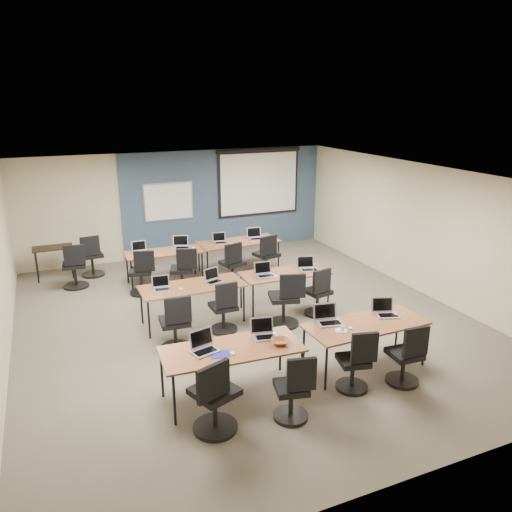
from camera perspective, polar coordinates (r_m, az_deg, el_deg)
name	(u,v)px	position (r m, az deg, el deg)	size (l,w,h in m)	color
floor	(245,320)	(9.43, -1.26, -7.32)	(8.00, 9.00, 0.02)	#6B6354
ceiling	(244,176)	(8.64, -1.39, 9.13)	(8.00, 9.00, 0.02)	white
wall_back	(179,204)	(13.10, -8.74, 5.88)	(8.00, 0.04, 2.70)	beige
wall_front	(412,373)	(5.37, 17.40, -12.61)	(8.00, 0.04, 2.70)	beige
wall_right	(421,229)	(11.02, 18.39, 2.94)	(0.04, 9.00, 2.70)	beige
blue_accent_panel	(225,201)	(13.43, -3.52, 6.34)	(5.50, 0.04, 2.70)	#3D5977
whiteboard	(169,202)	(12.94, -9.96, 6.13)	(1.28, 0.03, 0.98)	#B2B4B6
projector_screen	(259,179)	(13.62, 0.34, 8.83)	(2.40, 0.10, 1.82)	black
training_table_front_left	(232,351)	(6.92, -2.78, -10.78)	(1.93, 0.80, 0.73)	brown
training_table_front_right	(366,326)	(7.78, 12.45, -7.83)	(1.87, 0.78, 0.73)	brown
training_table_mid_left	(192,288)	(9.14, -7.30, -3.62)	(1.87, 0.78, 0.73)	brown
training_table_mid_right	(285,275)	(9.75, 3.36, -2.14)	(1.74, 0.73, 0.73)	#A46538
training_table_back_left	(164,254)	(11.23, -10.46, 0.28)	(1.68, 0.70, 0.73)	brown
training_table_back_right	(239,243)	(11.83, -1.99, 1.50)	(1.90, 0.79, 0.73)	brown
laptop_0	(204,346)	(6.85, -6.01, -10.18)	(0.35, 0.30, 0.27)	#A4A4AE
mouse_0	(233,353)	(6.75, -2.68, -11.04)	(0.06, 0.09, 0.03)	white
task_chair_0	(215,402)	(6.37, -4.77, -16.26)	(0.59, 0.57, 1.04)	black
laptop_1	(264,332)	(7.18, 0.94, -8.71)	(0.34, 0.29, 0.26)	#ACACAE
mouse_1	(286,337)	(7.16, 3.40, -9.26)	(0.06, 0.10, 0.04)	white
task_chair_1	(294,393)	(6.60, 4.34, -15.39)	(0.46, 0.46, 0.95)	black
laptop_2	(328,318)	(7.67, 8.22, -7.06)	(0.36, 0.31, 0.27)	#B4B4B4
mouse_2	(350,328)	(7.55, 10.73, -8.08)	(0.05, 0.09, 0.03)	white
task_chair_2	(356,366)	(7.30, 11.33, -12.19)	(0.46, 0.46, 0.95)	black
laptop_3	(386,311)	(8.10, 14.58, -6.10)	(0.34, 0.29, 0.26)	#AEAFBB
mouse_3	(395,315)	(8.14, 15.62, -6.48)	(0.06, 0.10, 0.03)	white
task_chair_3	(407,360)	(7.61, 16.83, -11.27)	(0.48, 0.48, 0.97)	black
laptop_4	(162,286)	(9.02, -10.72, -3.39)	(0.31, 0.26, 0.24)	silver
mouse_4	(181,289)	(8.97, -8.60, -3.72)	(0.06, 0.09, 0.03)	white
task_chair_4	(176,328)	(8.28, -9.14, -8.08)	(0.52, 0.52, 1.00)	black
laptop_5	(213,279)	(9.25, -4.94, -2.59)	(0.31, 0.27, 0.24)	silver
mouse_5	(223,285)	(9.08, -3.81, -3.28)	(0.07, 0.10, 0.04)	white
task_chair_5	(224,311)	(8.83, -3.65, -6.31)	(0.49, 0.49, 0.97)	black
laptop_6	(264,273)	(9.52, 0.97, -1.91)	(0.34, 0.29, 0.25)	#A6A6B1
mouse_6	(276,276)	(9.49, 2.29, -2.29)	(0.06, 0.10, 0.04)	white
task_chair_6	(286,304)	(9.05, 3.41, -5.45)	(0.58, 0.57, 1.04)	black
laptop_7	(307,267)	(9.89, 5.90, -1.22)	(0.34, 0.29, 0.26)	#ADAEB5
mouse_7	(321,270)	(9.88, 7.45, -1.63)	(0.06, 0.10, 0.04)	white
task_chair_7	(319,296)	(9.54, 7.16, -4.54)	(0.49, 0.49, 0.97)	black
laptop_8	(140,250)	(11.25, -13.14, 0.71)	(0.32, 0.27, 0.24)	silver
mouse_8	(151,254)	(11.07, -11.87, 0.27)	(0.06, 0.10, 0.04)	white
task_chair_8	(142,276)	(10.73, -12.90, -2.23)	(0.52, 0.51, 0.99)	black
laptop_9	(182,245)	(11.43, -8.48, 1.28)	(0.35, 0.30, 0.26)	#A7A7B0
mouse_9	(193,248)	(11.36, -7.20, 0.96)	(0.06, 0.10, 0.03)	white
task_chair_9	(183,274)	(10.67, -8.32, -2.04)	(0.54, 0.52, 1.00)	black
laptop_10	(220,240)	(11.70, -4.12, 1.80)	(0.31, 0.26, 0.24)	#A1A1A9
mouse_10	(232,244)	(11.58, -2.78, 1.41)	(0.06, 0.10, 0.04)	white
task_chair_10	(233,267)	(10.99, -2.68, -1.30)	(0.52, 0.52, 1.00)	black
laptop_11	(255,236)	(12.00, -0.08, 2.28)	(0.35, 0.30, 0.27)	#A3A3AD
mouse_11	(275,240)	(11.93, 2.22, 1.90)	(0.06, 0.09, 0.03)	white
task_chair_11	(267,259)	(11.48, 1.26, -0.37)	(0.55, 0.55, 1.03)	black
blue_mousepad	(220,354)	(6.76, -4.16, -11.12)	(0.26, 0.22, 0.01)	navy
snack_bowl	(280,341)	(7.00, 2.75, -9.72)	(0.29, 0.29, 0.07)	brown
snack_plate	(341,330)	(7.46, 9.70, -8.39)	(0.18, 0.18, 0.01)	white
coffee_cup	(343,328)	(7.45, 9.87, -8.15)	(0.06, 0.06, 0.05)	white
utility_table	(53,251)	(12.21, -22.20, 0.49)	(0.86, 0.48, 0.75)	black
spare_chair_a	(92,259)	(12.13, -18.25, -0.36)	(0.52, 0.52, 1.00)	black
spare_chair_b	(75,270)	(11.50, -19.99, -1.48)	(0.54, 0.54, 1.01)	black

